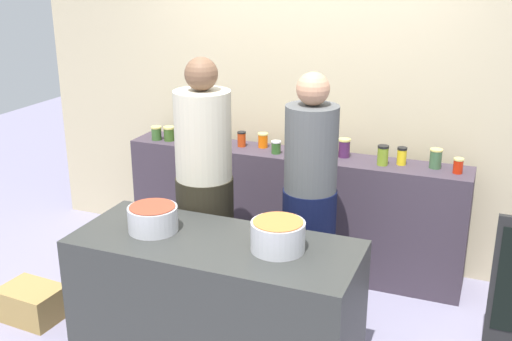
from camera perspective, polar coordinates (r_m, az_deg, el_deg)
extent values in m
plane|color=gray|center=(4.28, -1.80, -14.88)|extent=(12.00, 12.00, 0.00)
cube|color=#BCAD89|center=(4.99, 4.76, 8.72)|extent=(4.80, 0.12, 3.00)
cube|color=#392F3A|center=(4.96, 3.23, -3.65)|extent=(2.70, 0.36, 0.95)
cube|color=#2F302E|center=(3.83, -3.70, -12.06)|extent=(1.70, 0.70, 0.82)
cylinder|color=#365D28|center=(5.20, -9.15, 3.34)|extent=(0.08, 0.08, 0.10)
cylinder|color=#D6C666|center=(5.18, -9.18, 3.95)|extent=(0.09, 0.09, 0.01)
cylinder|color=#385920|center=(5.16, -7.99, 3.30)|extent=(0.09, 0.09, 0.10)
cylinder|color=#D6C666|center=(5.15, -8.02, 3.93)|extent=(0.09, 0.09, 0.02)
cylinder|color=olive|center=(5.14, -6.56, 3.38)|extent=(0.08, 0.08, 0.12)
cylinder|color=silver|center=(5.12, -6.58, 4.07)|extent=(0.09, 0.09, 0.01)
cylinder|color=brown|center=(5.13, -5.18, 3.31)|extent=(0.09, 0.09, 0.10)
cylinder|color=#D6C666|center=(5.12, -5.20, 3.93)|extent=(0.09, 0.09, 0.02)
cylinder|color=#9A4117|center=(5.04, -3.10, 3.18)|extent=(0.07, 0.07, 0.12)
cylinder|color=black|center=(5.02, -3.11, 3.90)|extent=(0.07, 0.07, 0.01)
cylinder|color=#B33711|center=(4.95, -1.33, 2.85)|extent=(0.07, 0.07, 0.11)
cylinder|color=black|center=(4.93, -1.34, 3.53)|extent=(0.07, 0.07, 0.01)
cylinder|color=#E75D0B|center=(4.92, 0.64, 2.73)|extent=(0.08, 0.08, 0.10)
cylinder|color=#D6C666|center=(4.91, 0.65, 3.38)|extent=(0.08, 0.08, 0.01)
cylinder|color=#2F5A25|center=(4.77, 1.86, 2.09)|extent=(0.07, 0.07, 0.09)
cylinder|color=silver|center=(4.76, 1.87, 2.66)|extent=(0.07, 0.07, 0.01)
cylinder|color=brown|center=(4.75, 4.22, 2.21)|extent=(0.08, 0.08, 0.12)
cylinder|color=#D6C666|center=(4.73, 4.24, 3.01)|extent=(0.08, 0.08, 0.01)
cylinder|color=olive|center=(4.76, 5.55, 2.00)|extent=(0.07, 0.07, 0.09)
cylinder|color=#D6C666|center=(4.75, 5.57, 2.59)|extent=(0.07, 0.07, 0.01)
cylinder|color=#954E28|center=(4.73, 6.91, 1.85)|extent=(0.08, 0.08, 0.10)
cylinder|color=silver|center=(4.71, 6.94, 2.49)|extent=(0.08, 0.08, 0.01)
cylinder|color=#442048|center=(4.73, 8.13, 1.99)|extent=(0.09, 0.09, 0.13)
cylinder|color=#D6C666|center=(4.71, 8.17, 2.82)|extent=(0.09, 0.09, 0.02)
cylinder|color=olive|center=(4.59, 11.60, 1.29)|extent=(0.08, 0.08, 0.13)
cylinder|color=black|center=(4.56, 11.66, 2.17)|extent=(0.08, 0.08, 0.01)
cylinder|color=gold|center=(4.63, 13.27, 1.22)|extent=(0.07, 0.07, 0.11)
cylinder|color=black|center=(4.61, 13.33, 1.99)|extent=(0.07, 0.07, 0.02)
cylinder|color=#3B5F3B|center=(4.61, 16.21, 1.00)|extent=(0.09, 0.09, 0.13)
cylinder|color=#D6C666|center=(4.59, 16.29, 1.83)|extent=(0.09, 0.09, 0.01)
cylinder|color=red|center=(4.55, 18.11, 0.34)|extent=(0.07, 0.07, 0.10)
cylinder|color=#D6C666|center=(4.53, 18.18, 0.99)|extent=(0.07, 0.07, 0.01)
cylinder|color=#B7B7BC|center=(3.79, -9.47, -4.41)|extent=(0.30, 0.30, 0.15)
cylinder|color=brown|center=(3.76, -9.54, -3.29)|extent=(0.28, 0.28, 0.00)
cylinder|color=#B7B7BC|center=(3.49, 2.03, -6.06)|extent=(0.31, 0.31, 0.17)
cylinder|color=#B66930|center=(3.46, 2.05, -4.73)|extent=(0.28, 0.28, 0.00)
cylinder|color=black|center=(4.39, -4.62, -6.68)|extent=(0.40, 0.40, 0.97)
cylinder|color=#BCB59E|center=(4.11, -4.91, 3.25)|extent=(0.38, 0.38, 0.60)
sphere|color=brown|center=(4.02, -5.07, 8.85)|extent=(0.22, 0.22, 0.22)
cylinder|color=black|center=(4.29, 4.82, -7.62)|extent=(0.36, 0.36, 0.93)
cylinder|color=#4A4C4D|center=(4.02, 5.11, 2.01)|extent=(0.35, 0.35, 0.57)
sphere|color=tan|center=(3.92, 5.28, 7.50)|extent=(0.21, 0.21, 0.21)
cube|color=olive|center=(4.66, -19.93, -11.39)|extent=(0.43, 0.33, 0.23)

